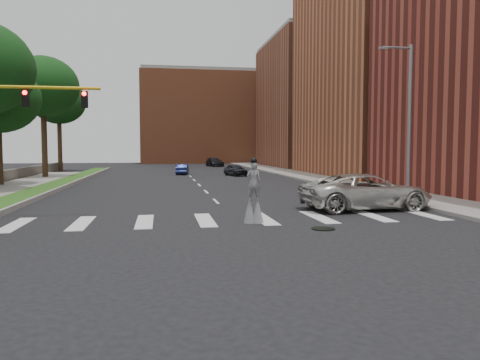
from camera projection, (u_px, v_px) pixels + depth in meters
ground_plane at (238, 223)px, 19.49m from camera, size 160.00×160.00×0.00m
grass_median at (55, 185)px, 37.24m from camera, size 2.00×60.00×0.25m
median_curb at (69, 185)px, 37.41m from camera, size 0.20×60.00×0.28m
sidewalk_right at (322, 178)px, 46.16m from camera, size 5.00×90.00×0.18m
manhole at (323, 229)px, 18.02m from camera, size 0.90×0.90×0.04m
building_mid at (390, 68)px, 51.83m from camera, size 16.00×22.00×24.00m
building_far at (318, 105)px, 75.57m from camera, size 16.00×22.00×20.00m
building_backdrop at (205, 119)px, 96.58m from camera, size 26.00×14.00×18.00m
streetlight at (408, 117)px, 26.87m from camera, size 2.05×0.20×9.00m
traffic_signal at (8, 125)px, 20.52m from camera, size 5.30×0.23×6.20m
stilt_performer at (254, 198)px, 19.47m from camera, size 0.83×0.58×2.73m
suv_crossing at (366, 192)px, 23.71m from camera, size 6.78×3.47×1.83m
car_near at (236, 170)px, 51.83m from camera, size 2.54×4.06×1.29m
car_mid at (182, 169)px, 54.53m from camera, size 1.73×3.79×1.21m
car_far at (215, 162)px, 77.38m from camera, size 2.94×5.27×1.44m
tree_4 at (43, 87)px, 46.75m from camera, size 7.09×7.09×12.27m
tree_5 at (59, 102)px, 60.67m from camera, size 6.89×6.89×12.04m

